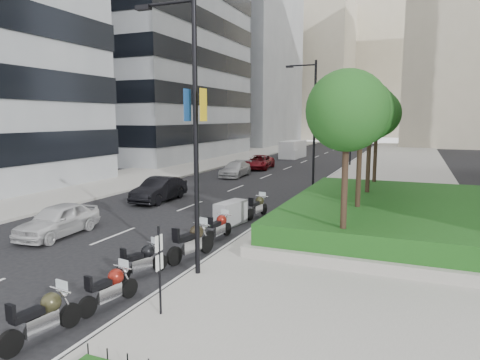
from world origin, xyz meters
The scene contains 31 objects.
ground centered at (0.00, 0.00, 0.00)m, with size 160.00×160.00×0.00m, color black.
sidewalk_right centered at (9.00, 30.00, 0.07)m, with size 10.00×100.00×0.15m, color #9E9B93.
sidewalk_left centered at (-12.00, 30.00, 0.07)m, with size 8.00×100.00×0.15m, color #9E9B93.
lane_edge centered at (3.70, 30.00, 0.01)m, with size 0.12×100.00×0.01m, color silver.
lane_centre centered at (-1.50, 30.00, 0.01)m, with size 0.12×100.00×0.01m, color silver.
building_grey_mid centered at (-24.00, 38.00, 20.00)m, with size 22.00×26.00×40.00m, color gray.
building_grey_far centered at (-24.00, 70.00, 15.00)m, with size 22.00×26.00×30.00m, color gray.
building_cream_left centered at (-18.00, 100.00, 17.00)m, with size 26.00×24.00×34.00m, color #B7AD93.
building_cream_centre centered at (2.00, 120.00, 19.00)m, with size 30.00×24.00×38.00m, color #B7AD93.
planter centered at (10.00, 10.00, 0.35)m, with size 10.00×14.00×0.40m, color #A19D96.
hedge centered at (10.00, 10.00, 0.95)m, with size 9.40×13.40×0.80m, color #1A3D11.
tree_0 centered at (8.50, 4.00, 5.42)m, with size 2.80×2.80×6.30m.
tree_1 centered at (8.50, 8.00, 5.42)m, with size 2.80×2.80×6.30m.
tree_2 centered at (8.50, 12.00, 5.42)m, with size 2.80×2.80×6.30m.
tree_3 centered at (8.50, 16.00, 5.42)m, with size 2.80×2.80×6.30m.
lamp_post_0 centered at (4.14, 1.00, 5.07)m, with size 2.34×0.45×9.00m.
lamp_post_1 centered at (4.14, 18.00, 5.07)m, with size 2.34×0.45×9.00m.
lamp_post_2 centered at (4.14, 36.00, 5.07)m, with size 2.34×0.45×9.00m.
parking_sign centered at (4.80, -2.00, 1.46)m, with size 0.06×0.32×2.50m.
motorcycle_0 centered at (2.83, -3.95, 0.59)m, with size 0.73×2.20×1.10m.
motorcycle_1 centered at (3.09, -1.87, 0.55)m, with size 0.68×2.05×1.03m.
motorcycle_2 centered at (2.56, 0.41, 0.55)m, with size 0.91×1.96×1.02m.
motorcycle_3 centered at (3.22, 2.60, 0.66)m, with size 0.89×2.44×1.23m.
motorcycle_4 centered at (3.08, 5.27, 0.56)m, with size 0.70×2.10×1.04m.
motorcycle_5 centered at (2.54, 7.76, 0.58)m, with size 1.09×2.02×1.16m.
motorcycle_6 centered at (3.18, 9.85, 0.57)m, with size 0.72×2.16×1.08m.
car_a centered at (-3.79, 3.11, 0.71)m, with size 1.69×4.20×1.43m, color silver.
car_b centered at (-4.01, 11.58, 0.75)m, with size 1.59×4.55×1.50m, color black.
car_c centered at (-4.03, 23.92, 0.66)m, with size 1.85×4.55×1.32m, color #B5B5B7.
car_d centered at (-4.01, 30.15, 0.70)m, with size 2.33×5.05×1.40m, color maroon.
delivery_van centered at (-4.03, 43.01, 1.04)m, with size 2.36×5.44×2.23m.
Camera 1 is at (10.69, -10.94, 5.21)m, focal length 32.00 mm.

